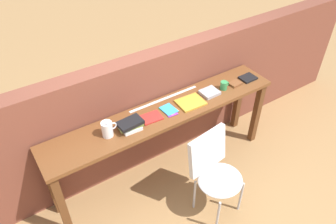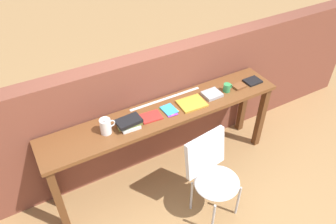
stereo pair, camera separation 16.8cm
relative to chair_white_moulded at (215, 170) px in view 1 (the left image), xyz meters
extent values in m
plane|color=#9E7547|center=(-0.15, 0.34, -0.53)|extent=(40.00, 40.00, 0.00)
cube|color=brown|center=(-0.15, 0.98, 0.14)|extent=(6.00, 0.20, 1.34)
cube|color=brown|center=(-0.15, 0.64, 0.33)|extent=(2.50, 0.44, 0.04)
cube|color=#5B341A|center=(-1.34, 0.48, -0.11)|extent=(0.07, 0.07, 0.84)
cube|color=#5B341A|center=(1.04, 0.48, -0.11)|extent=(0.07, 0.07, 0.84)
cube|color=#5B341A|center=(-1.34, 0.80, -0.11)|extent=(0.07, 0.07, 0.84)
cube|color=#5B341A|center=(1.04, 0.80, -0.11)|extent=(0.07, 0.07, 0.84)
ellipsoid|color=silver|center=(0.01, -0.07, -0.08)|extent=(0.49, 0.47, 0.08)
cube|color=silver|center=(-0.02, 0.12, 0.16)|extent=(0.45, 0.16, 0.40)
cylinder|color=#B2B2B7|center=(-0.13, -0.25, -0.32)|extent=(0.02, 0.02, 0.41)
cylinder|color=#B2B2B7|center=(0.19, -0.20, -0.32)|extent=(0.02, 0.02, 0.41)
cylinder|color=#B2B2B7|center=(-0.18, 0.07, -0.32)|extent=(0.02, 0.02, 0.41)
cylinder|color=#B2B2B7|center=(0.15, 0.11, -0.32)|extent=(0.02, 0.02, 0.41)
cylinder|color=white|center=(-0.77, 0.63, 0.43)|extent=(0.10, 0.10, 0.15)
cone|color=white|center=(-0.77, 0.60, 0.52)|extent=(0.04, 0.03, 0.04)
torus|color=white|center=(-0.71, 0.63, 0.44)|extent=(0.07, 0.01, 0.07)
cube|color=white|center=(-0.55, 0.60, 0.37)|extent=(0.18, 0.16, 0.03)
cube|color=olive|center=(-0.55, 0.61, 0.40)|extent=(0.23, 0.16, 0.03)
cube|color=black|center=(-0.56, 0.59, 0.43)|extent=(0.24, 0.16, 0.03)
cube|color=red|center=(-0.32, 0.62, 0.36)|extent=(0.21, 0.16, 0.01)
cube|color=green|center=(-0.12, 0.63, 0.35)|extent=(0.13, 0.18, 0.00)
cube|color=purple|center=(-0.12, 0.61, 0.36)|extent=(0.12, 0.16, 0.00)
cube|color=orange|center=(-0.10, 0.62, 0.36)|extent=(0.13, 0.16, 0.00)
cube|color=#3399D8|center=(-0.11, 0.63, 0.36)|extent=(0.14, 0.17, 0.00)
cube|color=gold|center=(0.13, 0.60, 0.36)|extent=(0.28, 0.23, 0.02)
cube|color=#9E9EA3|center=(0.40, 0.62, 0.37)|extent=(0.19, 0.16, 0.03)
cylinder|color=#338C4C|center=(0.57, 0.61, 0.40)|extent=(0.08, 0.08, 0.09)
torus|color=#338C4C|center=(0.62, 0.61, 0.40)|extent=(0.06, 0.01, 0.06)
cube|color=brown|center=(0.73, 0.60, 0.37)|extent=(0.14, 0.11, 0.02)
cube|color=black|center=(0.93, 0.61, 0.36)|extent=(0.18, 0.14, 0.02)
cube|color=silver|center=(-0.05, 0.81, 0.35)|extent=(0.80, 0.03, 0.00)
camera|label=1|loc=(-1.49, -1.46, 2.38)|focal=35.00mm
camera|label=2|loc=(-1.35, -1.54, 2.38)|focal=35.00mm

